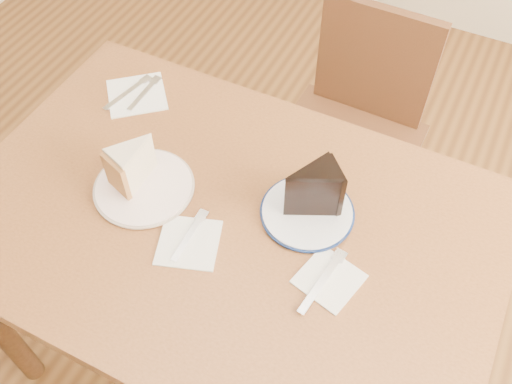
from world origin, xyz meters
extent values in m
plane|color=#472A13|center=(0.00, 0.00, 0.00)|extent=(4.00, 4.00, 0.00)
cube|color=#542E16|center=(0.00, 0.00, 0.73)|extent=(1.20, 0.80, 0.04)
cylinder|color=#341C0F|center=(-0.54, 0.34, 0.35)|extent=(0.06, 0.06, 0.71)
cylinder|color=#341C0F|center=(0.54, 0.34, 0.35)|extent=(0.06, 0.06, 0.71)
cube|color=#391E11|center=(0.10, 0.57, 0.45)|extent=(0.43, 0.43, 0.04)
cylinder|color=#391E11|center=(0.28, 0.74, 0.22)|extent=(0.04, 0.04, 0.43)
cylinder|color=#391E11|center=(-0.08, 0.75, 0.22)|extent=(0.04, 0.04, 0.43)
cylinder|color=#391E11|center=(0.27, 0.39, 0.22)|extent=(0.04, 0.04, 0.43)
cylinder|color=#391E11|center=(-0.09, 0.39, 0.22)|extent=(0.04, 0.04, 0.43)
cube|color=#391E11|center=(0.10, 0.76, 0.66)|extent=(0.36, 0.04, 0.38)
cylinder|color=white|center=(-0.21, -0.01, 0.76)|extent=(0.22, 0.22, 0.01)
cylinder|color=white|center=(0.16, 0.09, 0.76)|extent=(0.20, 0.20, 0.01)
cube|color=white|center=(-0.04, -0.09, 0.75)|extent=(0.16, 0.16, 0.00)
cube|color=white|center=(0.26, -0.04, 0.75)|extent=(0.14, 0.14, 0.00)
cube|color=white|center=(-0.40, 0.25, 0.75)|extent=(0.21, 0.21, 0.00)
cube|color=silver|center=(-0.05, -0.07, 0.76)|extent=(0.02, 0.14, 0.00)
cube|color=silver|center=(0.25, -0.05, 0.76)|extent=(0.04, 0.17, 0.00)
cube|color=silver|center=(-0.38, 0.26, 0.76)|extent=(0.02, 0.14, 0.00)
cube|color=silver|center=(-0.42, 0.24, 0.76)|extent=(0.05, 0.16, 0.00)
camera|label=1|loc=(0.38, -0.61, 1.78)|focal=40.00mm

